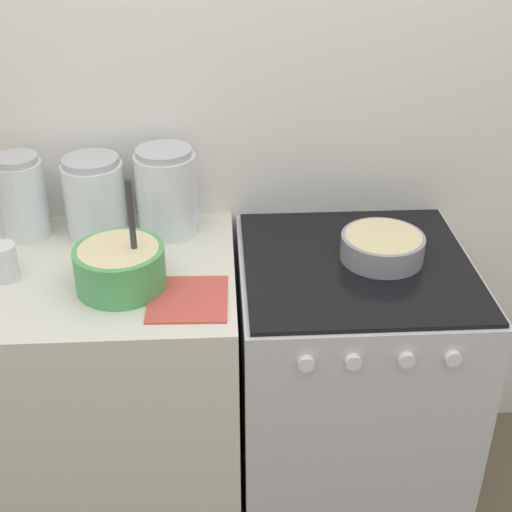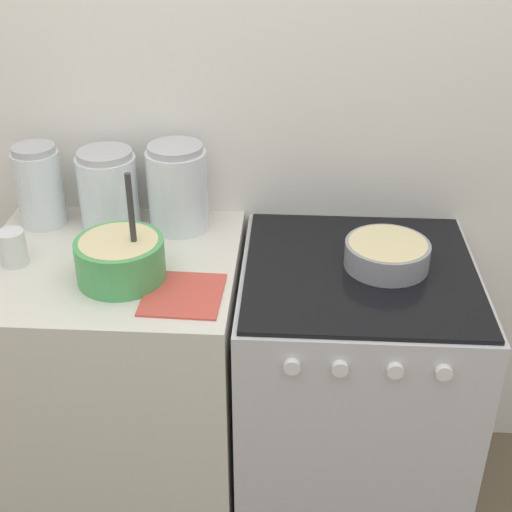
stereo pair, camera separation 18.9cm
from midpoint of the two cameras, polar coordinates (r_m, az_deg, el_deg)
name	(u,v)px [view 1 (the left image)]	position (r m, az deg, el deg)	size (l,w,h in m)	color
wall_back	(229,112)	(2.13, -4.75, 11.40)	(4.44, 0.05, 2.40)	white
countertop_cabinet	(117,394)	(2.24, -13.45, -10.81)	(0.72, 0.65, 0.88)	silver
stove	(347,386)	(2.22, 4.88, -10.41)	(0.65, 0.67, 0.88)	silver
mixing_bowl	(120,265)	(1.87, -13.70, -0.79)	(0.23, 0.23, 0.30)	#4CA559
baking_pan	(382,246)	(1.97, 7.40, 0.69)	(0.23, 0.23, 0.07)	gray
storage_jar_left	(23,202)	(2.19, -20.53, 4.01)	(0.14, 0.14, 0.25)	silver
storage_jar_middle	(95,202)	(2.14, -15.22, 4.16)	(0.18, 0.18, 0.24)	silver
storage_jar_right	(167,197)	(2.10, -9.73, 4.63)	(0.18, 0.18, 0.26)	silver
tin_can	(4,262)	(2.01, -22.11, -0.53)	(0.07, 0.07, 0.10)	silver
recipe_page	(188,299)	(1.82, -8.44, -3.51)	(0.21, 0.22, 0.01)	#CC4C3F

